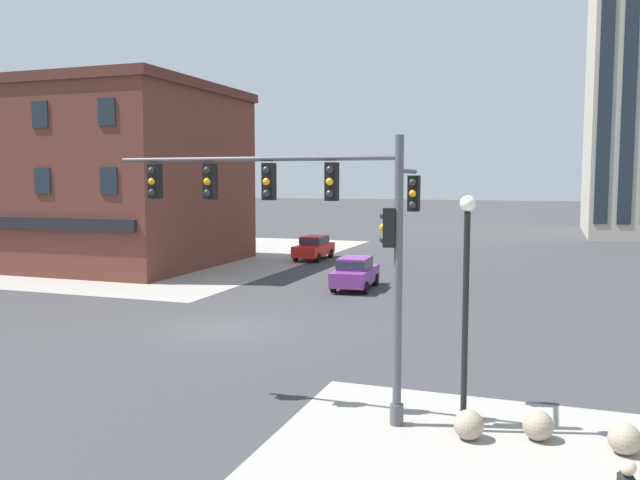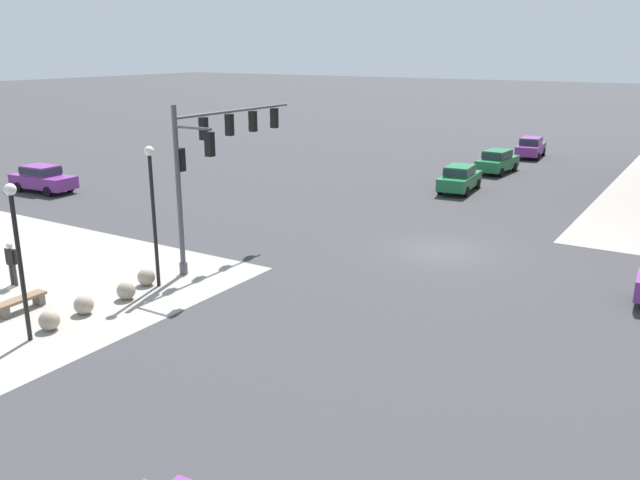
# 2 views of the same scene
# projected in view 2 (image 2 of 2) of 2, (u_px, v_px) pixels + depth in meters

# --- Properties ---
(ground_plane) EXTENTS (320.00, 320.00, 0.00)m
(ground_plane) POSITION_uv_depth(u_px,v_px,m) (441.00, 251.00, 29.60)
(ground_plane) COLOR #38383A
(traffic_signal_main) EXTENTS (7.57, 2.09, 6.75)m
(traffic_signal_main) POSITION_uv_depth(u_px,v_px,m) (212.00, 153.00, 26.69)
(traffic_signal_main) COLOR #4C4C51
(traffic_signal_main) RESTS_ON ground
(bollard_sphere_curb_a) EXTENTS (0.67, 0.67, 0.67)m
(bollard_sphere_curb_a) POSITION_uv_depth(u_px,v_px,m) (146.00, 277.00, 25.25)
(bollard_sphere_curb_a) COLOR gray
(bollard_sphere_curb_a) RESTS_ON ground
(bollard_sphere_curb_b) EXTENTS (0.67, 0.67, 0.67)m
(bollard_sphere_curb_b) POSITION_uv_depth(u_px,v_px,m) (126.00, 291.00, 23.84)
(bollard_sphere_curb_b) COLOR gray
(bollard_sphere_curb_b) RESTS_ON ground
(bollard_sphere_curb_c) EXTENTS (0.67, 0.67, 0.67)m
(bollard_sphere_curb_c) POSITION_uv_depth(u_px,v_px,m) (84.00, 305.00, 22.53)
(bollard_sphere_curb_c) COLOR gray
(bollard_sphere_curb_c) RESTS_ON ground
(bollard_sphere_curb_d) EXTENTS (0.67, 0.67, 0.67)m
(bollard_sphere_curb_d) POSITION_uv_depth(u_px,v_px,m) (49.00, 320.00, 21.24)
(bollard_sphere_curb_d) COLOR gray
(bollard_sphere_curb_d) RESTS_ON ground
(bench_near_signal) EXTENTS (1.82, 0.54, 0.49)m
(bench_near_signal) POSITION_uv_depth(u_px,v_px,m) (21.00, 302.00, 22.77)
(bench_near_signal) COLOR brown
(bench_near_signal) RESTS_ON ground
(pedestrian_walking_east) EXTENTS (0.26, 0.54, 1.72)m
(pedestrian_walking_east) POSITION_uv_depth(u_px,v_px,m) (12.00, 261.00, 25.02)
(pedestrian_walking_east) COLOR #333333
(pedestrian_walking_east) RESTS_ON ground
(street_lamp_corner_near) EXTENTS (0.36, 0.36, 5.39)m
(street_lamp_corner_near) POSITION_uv_depth(u_px,v_px,m) (153.00, 200.00, 24.31)
(street_lamp_corner_near) COLOR black
(street_lamp_corner_near) RESTS_ON ground
(street_lamp_mid_sidewalk) EXTENTS (0.36, 0.36, 5.00)m
(street_lamp_mid_sidewalk) POSITION_uv_depth(u_px,v_px,m) (17.00, 243.00, 19.70)
(street_lamp_mid_sidewalk) COLOR black
(street_lamp_mid_sidewalk) RESTS_ON ground
(car_main_northbound_near) EXTENTS (2.07, 4.49, 1.68)m
(car_main_northbound_near) POSITION_uv_depth(u_px,v_px,m) (42.00, 178.00, 41.40)
(car_main_northbound_near) COLOR #7A3389
(car_main_northbound_near) RESTS_ON ground
(car_main_southbound_near) EXTENTS (4.53, 2.17, 1.68)m
(car_main_southbound_near) POSITION_uv_depth(u_px,v_px,m) (460.00, 177.00, 41.50)
(car_main_southbound_near) COLOR #1E6B3D
(car_main_southbound_near) RESTS_ON ground
(car_main_southbound_far) EXTENTS (4.50, 2.09, 1.68)m
(car_main_southbound_far) POSITION_uv_depth(u_px,v_px,m) (497.00, 160.00, 47.72)
(car_main_southbound_far) COLOR #1E6B3D
(car_main_southbound_far) RESTS_ON ground
(car_cross_westbound) EXTENTS (4.53, 2.16, 1.68)m
(car_cross_westbound) POSITION_uv_depth(u_px,v_px,m) (531.00, 146.00, 54.45)
(car_cross_westbound) COLOR #7A3389
(car_cross_westbound) RESTS_ON ground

